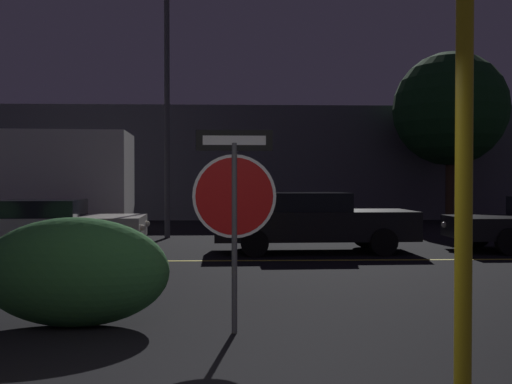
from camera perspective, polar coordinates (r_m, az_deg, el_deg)
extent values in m
cube|color=gold|center=(11.72, -3.12, -6.87)|extent=(42.48, 0.12, 0.01)
cylinder|color=#4C4C51|center=(6.07, -2.18, -4.63)|extent=(0.06, 0.06, 2.02)
cylinder|color=white|center=(6.05, -2.18, -0.43)|extent=(0.89, 0.02, 0.89)
cylinder|color=#B71414|center=(6.05, -2.18, -0.43)|extent=(0.83, 0.03, 0.83)
cube|color=black|center=(6.06, -2.18, 5.18)|extent=(0.81, 0.04, 0.22)
cube|color=white|center=(6.06, -2.18, 5.18)|extent=(0.67, 0.04, 0.10)
cylinder|color=yellow|center=(4.22, 20.07, 0.83)|extent=(0.12, 0.12, 3.20)
ellipsoid|color=#2D6633|center=(6.69, -17.67, -7.63)|extent=(2.10, 0.83, 1.22)
cube|color=silver|center=(14.00, -20.06, -3.35)|extent=(4.44, 2.17, 0.52)
cube|color=black|center=(14.01, -20.59, -1.52)|extent=(1.83, 1.75, 0.38)
cylinder|color=black|center=(14.65, -14.03, -4.15)|extent=(0.61, 0.24, 0.60)
cylinder|color=black|center=(12.84, -15.28, -4.87)|extent=(0.61, 0.24, 0.60)
cylinder|color=black|center=(15.29, -24.06, -3.99)|extent=(0.61, 0.24, 0.60)
sphere|color=#F4EFCC|center=(14.20, -10.83, -3.15)|extent=(0.14, 0.14, 0.14)
sphere|color=#F4EFCC|center=(13.02, -11.33, -3.52)|extent=(0.14, 0.14, 0.14)
cube|color=black|center=(13.17, 5.76, -3.27)|extent=(4.58, 1.81, 0.65)
cube|color=black|center=(13.12, 5.18, -0.96)|extent=(1.86, 1.50, 0.41)
cylinder|color=black|center=(14.27, 10.82, -4.27)|extent=(0.61, 0.22, 0.60)
cylinder|color=black|center=(12.73, 12.64, -4.92)|extent=(0.61, 0.22, 0.60)
cylinder|color=black|center=(13.84, -0.55, -4.42)|extent=(0.61, 0.22, 0.60)
cylinder|color=black|center=(12.24, -0.14, -5.13)|extent=(0.61, 0.22, 0.60)
sphere|color=#F4EFCC|center=(14.22, 14.59, -2.85)|extent=(0.14, 0.14, 0.14)
sphere|color=#F4EFCC|center=(13.24, 16.00, -3.14)|extent=(0.14, 0.14, 0.14)
cylinder|color=black|center=(13.71, 24.02, -4.55)|extent=(0.60, 0.21, 0.60)
cylinder|color=black|center=(15.18, 21.26, -4.00)|extent=(0.60, 0.21, 0.60)
sphere|color=#F4EFCC|center=(13.56, 19.89, -3.42)|extent=(0.14, 0.14, 0.14)
sphere|color=#F4EFCC|center=(14.53, 18.30, -3.11)|extent=(0.14, 0.14, 0.14)
cube|color=silver|center=(17.79, -18.76, 1.36)|extent=(4.03, 2.61, 2.67)
cylinder|color=black|center=(16.56, -17.34, -3.15)|extent=(0.85, 0.33, 0.84)
cylinder|color=black|center=(18.81, -15.88, -2.65)|extent=(0.85, 0.33, 0.84)
cylinder|color=#4C4C51|center=(16.67, -8.89, 7.38)|extent=(0.16, 0.16, 6.93)
cylinder|color=#422D1E|center=(23.55, 18.80, 0.54)|extent=(0.32, 0.32, 2.88)
sphere|color=#143819|center=(23.72, 18.84, 7.87)|extent=(4.41, 4.41, 4.41)
cube|color=#4C4C56|center=(25.55, -4.04, 2.83)|extent=(33.51, 3.22, 4.84)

